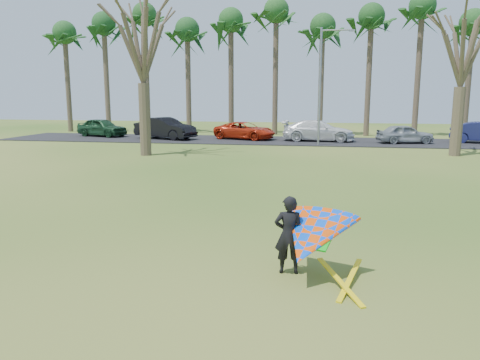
% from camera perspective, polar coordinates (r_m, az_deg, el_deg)
% --- Properties ---
extents(ground, '(100.00, 100.00, 0.00)m').
position_cam_1_polar(ground, '(11.96, -1.70, -6.90)').
color(ground, '#1C4F11').
rests_on(ground, ground).
extents(parking_strip, '(46.00, 7.00, 0.06)m').
position_cam_1_polar(parking_strip, '(36.42, 6.40, 4.77)').
color(parking_strip, black).
rests_on(parking_strip, ground).
extents(palm_0, '(4.84, 4.84, 10.84)m').
position_cam_1_polar(palm_0, '(49.02, -20.60, 16.32)').
color(palm_0, brown).
rests_on(palm_0, ground).
extents(palm_1, '(4.84, 4.84, 11.54)m').
position_cam_1_polar(palm_1, '(47.25, -16.27, 17.64)').
color(palm_1, brown).
rests_on(palm_1, ground).
extents(palm_2, '(4.84, 4.84, 12.24)m').
position_cam_1_polar(palm_2, '(45.77, -11.56, 18.94)').
color(palm_2, brown).
rests_on(palm_2, ground).
extents(palm_3, '(4.84, 4.84, 10.84)m').
position_cam_1_polar(palm_3, '(44.30, -6.45, 17.60)').
color(palm_3, brown).
rests_on(palm_3, ground).
extents(palm_4, '(4.84, 4.84, 11.54)m').
position_cam_1_polar(palm_4, '(43.45, -1.12, 18.71)').
color(palm_4, '#4B3D2D').
rests_on(palm_4, ground).
extents(palm_5, '(4.84, 4.84, 12.24)m').
position_cam_1_polar(palm_5, '(42.97, 4.44, 19.69)').
color(palm_5, '#4C3B2E').
rests_on(palm_5, ground).
extents(palm_6, '(4.84, 4.84, 10.84)m').
position_cam_1_polar(palm_6, '(42.55, 10.05, 17.81)').
color(palm_6, brown).
rests_on(palm_6, ground).
extents(palm_7, '(4.84, 4.84, 11.54)m').
position_cam_1_polar(palm_7, '(42.79, 15.74, 18.47)').
color(palm_7, '#503D30').
rests_on(palm_7, ground).
extents(palm_8, '(4.84, 4.84, 12.24)m').
position_cam_1_polar(palm_8, '(43.42, 21.34, 18.94)').
color(palm_8, brown).
rests_on(palm_8, ground).
extents(palm_9, '(4.84, 4.84, 10.84)m').
position_cam_1_polar(palm_9, '(44.11, 26.54, 16.64)').
color(palm_9, '#46382A').
rests_on(palm_9, ground).
extents(bare_tree_left, '(6.60, 6.60, 9.70)m').
position_cam_1_polar(bare_tree_left, '(28.35, -11.89, 16.98)').
color(bare_tree_left, brown).
rests_on(bare_tree_left, ground).
extents(bare_tree_right, '(6.27, 6.27, 9.21)m').
position_cam_1_polar(bare_tree_right, '(30.31, 25.64, 15.10)').
color(bare_tree_right, '#463A2A').
rests_on(bare_tree_right, ground).
extents(streetlight, '(2.28, 0.18, 8.00)m').
position_cam_1_polar(streetlight, '(33.19, 10.01, 11.80)').
color(streetlight, gray).
rests_on(streetlight, ground).
extents(car_0, '(4.79, 3.04, 1.52)m').
position_cam_1_polar(car_0, '(41.46, -16.49, 6.18)').
color(car_0, '#1B4325').
rests_on(car_0, parking_strip).
extents(car_1, '(5.44, 3.45, 1.69)m').
position_cam_1_polar(car_1, '(37.95, -9.11, 6.25)').
color(car_1, black).
rests_on(car_1, parking_strip).
extents(car_2, '(5.35, 3.72, 1.36)m').
position_cam_1_polar(car_2, '(37.23, 0.60, 6.05)').
color(car_2, red).
rests_on(car_2, parking_strip).
extents(car_3, '(5.51, 2.45, 1.57)m').
position_cam_1_polar(car_3, '(36.26, 9.53, 5.96)').
color(car_3, white).
rests_on(car_3, parking_strip).
extents(car_4, '(4.25, 2.48, 1.36)m').
position_cam_1_polar(car_4, '(36.17, 19.46, 5.33)').
color(car_4, '#939AA0').
rests_on(car_4, parking_strip).
extents(kite_flyer, '(2.13, 2.39, 2.02)m').
position_cam_1_polar(kite_flyer, '(9.18, 8.44, -6.89)').
color(kite_flyer, black).
rests_on(kite_flyer, ground).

